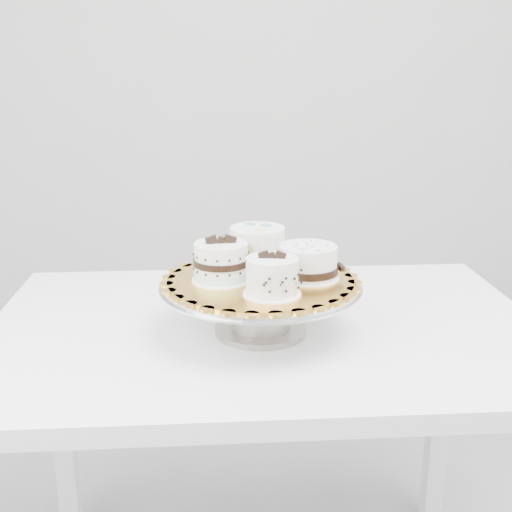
{
  "coord_description": "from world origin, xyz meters",
  "views": [
    {
      "loc": [
        -0.12,
        -1.02,
        1.25
      ],
      "look_at": [
        0.03,
        0.13,
        0.9
      ],
      "focal_mm": 45.0,
      "sensor_mm": 36.0,
      "label": 1
    }
  ],
  "objects": [
    {
      "name": "cake_board",
      "position": [
        0.04,
        0.13,
        0.86
      ],
      "size": [
        0.45,
        0.45,
        0.01
      ],
      "primitive_type": "cylinder",
      "rotation": [
        0.0,
        0.0,
        0.33
      ],
      "color": "gold",
      "rests_on": "cake_stand"
    },
    {
      "name": "cake_swirl",
      "position": [
        0.05,
        0.04,
        0.89
      ],
      "size": [
        0.11,
        0.11,
        0.08
      ],
      "rotation": [
        0.0,
        0.0,
        -0.22
      ],
      "color": "white",
      "rests_on": "cake_board"
    },
    {
      "name": "cake_ribbon",
      "position": [
        0.13,
        0.12,
        0.89
      ],
      "size": [
        0.14,
        0.14,
        0.07
      ],
      "rotation": [
        0.0,
        0.0,
        0.39
      ],
      "color": "white",
      "rests_on": "cake_board"
    },
    {
      "name": "wall_back",
      "position": [
        0.0,
        1.75,
        1.4
      ],
      "size": [
        3.5,
        0.02,
        2.8
      ],
      "primitive_type": "cube",
      "color": "beige",
      "rests_on": "floor"
    },
    {
      "name": "cake_banded",
      "position": [
        -0.03,
        0.13,
        0.89
      ],
      "size": [
        0.11,
        0.11,
        0.09
      ],
      "rotation": [
        0.0,
        0.0,
        0.02
      ],
      "color": "white",
      "rests_on": "cake_board"
    },
    {
      "name": "cake_dots",
      "position": [
        0.05,
        0.21,
        0.9
      ],
      "size": [
        0.13,
        0.13,
        0.08
      ],
      "rotation": [
        0.0,
        0.0,
        0.14
      ],
      "color": "white",
      "rests_on": "cake_board"
    },
    {
      "name": "table",
      "position": [
        0.06,
        0.17,
        0.66
      ],
      "size": [
        1.15,
        0.81,
        0.75
      ],
      "rotation": [
        0.0,
        0.0,
        -0.06
      ],
      "color": "white",
      "rests_on": "floor"
    },
    {
      "name": "cake_stand",
      "position": [
        0.04,
        0.13,
        0.82
      ],
      "size": [
        0.39,
        0.39,
        0.1
      ],
      "color": "gray",
      "rests_on": "table"
    }
  ]
}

